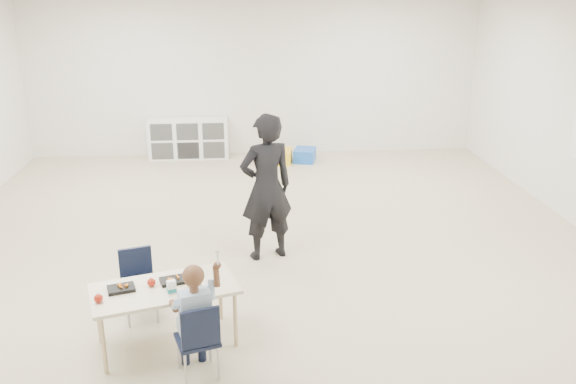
{
  "coord_description": "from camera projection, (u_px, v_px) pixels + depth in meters",
  "views": [
    {
      "loc": [
        -0.3,
        -6.41,
        2.97
      ],
      "look_at": [
        0.21,
        -0.25,
        0.85
      ],
      "focal_mm": 38.0,
      "sensor_mm": 36.0,
      "label": 1
    }
  ],
  "objects": [
    {
      "name": "room",
      "position": [
        267.0,
        137.0,
        6.58
      ],
      "size": [
        9.0,
        9.02,
        2.8
      ],
      "color": "beige",
      "rests_on": "ground"
    },
    {
      "name": "table",
      "position": [
        166.0,
        316.0,
        5.21
      ],
      "size": [
        1.33,
        0.92,
        0.55
      ],
      "rotation": [
        0.0,
        0.0,
        0.29
      ],
      "color": "beige",
      "rests_on": "ground"
    },
    {
      "name": "chair_near",
      "position": [
        197.0,
        338.0,
        4.78
      ],
      "size": [
        0.39,
        0.38,
        0.66
      ],
      "primitive_type": null,
      "rotation": [
        0.0,
        0.0,
        0.29
      ],
      "color": "black",
      "rests_on": "ground"
    },
    {
      "name": "chair_far",
      "position": [
        139.0,
        286.0,
        5.6
      ],
      "size": [
        0.39,
        0.38,
        0.66
      ],
      "primitive_type": null,
      "rotation": [
        0.0,
        0.0,
        0.29
      ],
      "color": "black",
      "rests_on": "ground"
    },
    {
      "name": "child",
      "position": [
        196.0,
        317.0,
        4.72
      ],
      "size": [
        0.55,
        0.55,
        1.04
      ],
      "primitive_type": null,
      "rotation": [
        0.0,
        0.0,
        0.29
      ],
      "color": "#A2BDDC",
      "rests_on": "chair_near"
    },
    {
      "name": "lunch_tray_near",
      "position": [
        173.0,
        280.0,
        5.2
      ],
      "size": [
        0.26,
        0.22,
        0.03
      ],
      "primitive_type": "cube",
      "rotation": [
        0.0,
        0.0,
        0.29
      ],
      "color": "black",
      "rests_on": "table"
    },
    {
      "name": "lunch_tray_far",
      "position": [
        121.0,
        289.0,
        5.06
      ],
      "size": [
        0.26,
        0.22,
        0.03
      ],
      "primitive_type": "cube",
      "rotation": [
        0.0,
        0.0,
        0.29
      ],
      "color": "black",
      "rests_on": "table"
    },
    {
      "name": "milk_carton",
      "position": [
        171.0,
        287.0,
        5.02
      ],
      "size": [
        0.09,
        0.09,
        0.1
      ],
      "primitive_type": "cube",
      "rotation": [
        0.0,
        0.0,
        0.29
      ],
      "color": "white",
      "rests_on": "table"
    },
    {
      "name": "bread_roll",
      "position": [
        195.0,
        283.0,
        5.11
      ],
      "size": [
        0.09,
        0.09,
        0.07
      ],
      "primitive_type": "ellipsoid",
      "color": "tan",
      "rests_on": "table"
    },
    {
      "name": "apple_near",
      "position": [
        151.0,
        282.0,
        5.12
      ],
      "size": [
        0.07,
        0.07,
        0.07
      ],
      "primitive_type": "sphere",
      "color": "#9D1C0E",
      "rests_on": "table"
    },
    {
      "name": "apple_far",
      "position": [
        98.0,
        299.0,
        4.86
      ],
      "size": [
        0.07,
        0.07,
        0.07
      ],
      "primitive_type": "sphere",
      "color": "#9D1C0E",
      "rests_on": "table"
    },
    {
      "name": "cubby_shelf",
      "position": [
        189.0,
        139.0,
        10.86
      ],
      "size": [
        1.4,
        0.4,
        0.7
      ],
      "primitive_type": "cube",
      "color": "white",
      "rests_on": "ground"
    },
    {
      "name": "adult",
      "position": [
        266.0,
        187.0,
        6.73
      ],
      "size": [
        0.7,
        0.57,
        1.67
      ],
      "primitive_type": "imported",
      "rotation": [
        0.0,
        0.0,
        3.47
      ],
      "color": "black",
      "rests_on": "ground"
    },
    {
      "name": "bin_red",
      "position": [
        268.0,
        157.0,
        10.62
      ],
      "size": [
        0.33,
        0.42,
        0.21
      ],
      "primitive_type": "cube",
      "rotation": [
        0.0,
        0.0,
        -0.01
      ],
      "color": "red",
      "rests_on": "ground"
    },
    {
      "name": "bin_yellow",
      "position": [
        281.0,
        156.0,
        10.62
      ],
      "size": [
        0.44,
        0.53,
        0.23
      ],
      "primitive_type": "cube",
      "rotation": [
        0.0,
        0.0,
        -0.15
      ],
      "color": "yellow",
      "rests_on": "ground"
    },
    {
      "name": "bin_blue",
      "position": [
        305.0,
        155.0,
        10.72
      ],
      "size": [
        0.46,
        0.53,
        0.22
      ],
      "primitive_type": "cube",
      "rotation": [
        0.0,
        0.0,
        -0.26
      ],
      "color": "blue",
      "rests_on": "ground"
    }
  ]
}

